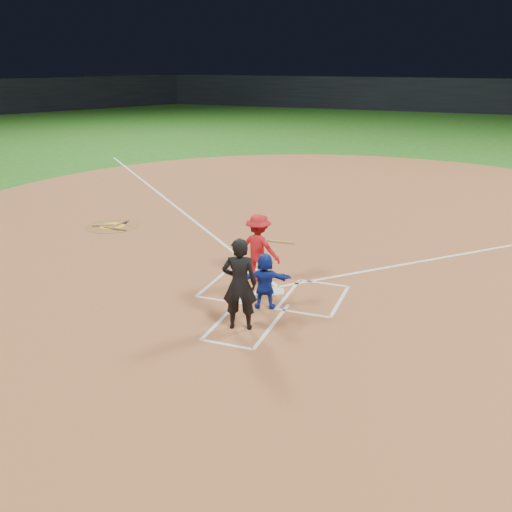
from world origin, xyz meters
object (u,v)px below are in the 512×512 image
(home_plate, at_px, (274,291))
(catcher, at_px, (265,281))
(on_deck_circle, at_px, (112,226))
(umpire, at_px, (240,284))
(batter_at_plate, at_px, (259,248))

(home_plate, bearing_deg, catcher, 96.44)
(on_deck_circle, xyz_separation_m, umpire, (6.67, -5.31, 0.96))
(batter_at_plate, bearing_deg, home_plate, -40.56)
(home_plate, bearing_deg, on_deck_circle, -26.11)
(on_deck_circle, xyz_separation_m, batter_at_plate, (6.14, -2.80, 0.85))
(umpire, distance_m, batter_at_plate, 2.57)
(catcher, distance_m, umpire, 1.17)
(batter_at_plate, bearing_deg, catcher, -64.44)
(umpire, bearing_deg, on_deck_circle, -54.29)
(home_plate, distance_m, catcher, 1.11)
(catcher, height_order, batter_at_plate, batter_at_plate)
(on_deck_circle, xyz_separation_m, catcher, (6.82, -4.21, 0.63))
(on_deck_circle, bearing_deg, umpire, -38.53)
(catcher, xyz_separation_m, umpire, (-0.14, -1.11, 0.33))
(umpire, bearing_deg, home_plate, -106.86)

